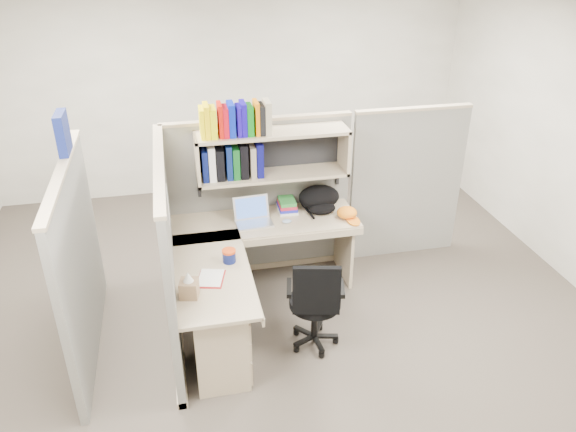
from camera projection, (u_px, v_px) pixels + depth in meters
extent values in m
plane|color=#39332C|center=(278.00, 319.00, 5.13)|extent=(6.00, 6.00, 0.00)
plane|color=#ABA69A|center=(231.00, 89.00, 7.10)|extent=(6.00, 0.00, 6.00)
plane|color=silver|center=(274.00, 8.00, 3.87)|extent=(6.00, 6.00, 0.00)
cube|color=#5B5C57|center=(259.00, 199.00, 5.54)|extent=(1.80, 0.06, 1.60)
cube|color=tan|center=(257.00, 119.00, 5.16)|extent=(1.80, 0.08, 0.03)
cube|color=#5B5C57|center=(169.00, 256.00, 4.59)|extent=(0.06, 1.80, 1.60)
cube|color=tan|center=(159.00, 164.00, 4.21)|extent=(0.08, 1.80, 0.03)
cube|color=#5B5C57|center=(80.00, 266.00, 4.46)|extent=(0.06, 1.80, 1.60)
cube|color=#5B5C57|center=(406.00, 185.00, 5.83)|extent=(1.20, 0.06, 1.60)
cube|color=navy|center=(63.00, 133.00, 4.30)|extent=(0.07, 0.27, 0.32)
cube|color=white|center=(168.00, 204.00, 4.54)|extent=(0.00, 0.21, 0.28)
cube|color=gray|center=(272.00, 133.00, 5.04)|extent=(1.40, 0.34, 0.03)
cube|color=gray|center=(273.00, 175.00, 5.23)|extent=(1.40, 0.34, 0.03)
cube|color=gray|center=(197.00, 160.00, 5.00)|extent=(0.03, 0.34, 0.44)
cube|color=gray|center=(344.00, 149.00, 5.26)|extent=(0.03, 0.34, 0.44)
cube|color=black|center=(269.00, 148.00, 5.27)|extent=(1.38, 0.01, 0.41)
cube|color=#FFE605|center=(202.00, 123.00, 4.83)|extent=(0.03, 0.20, 0.26)
cube|color=yellow|center=(207.00, 121.00, 4.84)|extent=(0.05, 0.20, 0.29)
cube|color=#E9E604|center=(213.00, 122.00, 4.85)|extent=(0.06, 0.20, 0.26)
cube|color=#B51007|center=(220.00, 120.00, 4.86)|extent=(0.04, 0.20, 0.29)
cube|color=#AE0617|center=(225.00, 121.00, 4.87)|extent=(0.05, 0.20, 0.26)
cube|color=#051BA6|center=(231.00, 119.00, 4.88)|extent=(0.06, 0.20, 0.29)
cube|color=#160599|center=(238.00, 120.00, 4.89)|extent=(0.04, 0.20, 0.26)
cube|color=#120491|center=(243.00, 118.00, 4.90)|extent=(0.04, 0.20, 0.29)
cube|color=#076812|center=(249.00, 120.00, 4.91)|extent=(0.06, 0.20, 0.26)
cube|color=orange|center=(256.00, 117.00, 4.92)|extent=(0.04, 0.20, 0.29)
cube|color=black|center=(261.00, 119.00, 4.93)|extent=(0.05, 0.20, 0.26)
cube|color=tan|center=(267.00, 117.00, 4.93)|extent=(0.06, 0.20, 0.29)
cube|color=#070F47|center=(204.00, 163.00, 5.05)|extent=(0.05, 0.24, 0.29)
cube|color=silver|center=(211.00, 161.00, 5.06)|extent=(0.06, 0.24, 0.32)
cube|color=black|center=(219.00, 162.00, 5.08)|extent=(0.07, 0.24, 0.29)
cube|color=#07174D|center=(228.00, 160.00, 5.09)|extent=(0.05, 0.24, 0.32)
cube|color=#0A4717|center=(235.00, 161.00, 5.11)|extent=(0.06, 0.24, 0.29)
cube|color=black|center=(243.00, 159.00, 5.11)|extent=(0.07, 0.24, 0.32)
cube|color=gray|center=(252.00, 160.00, 5.13)|extent=(0.05, 0.24, 0.29)
cube|color=#080850|center=(258.00, 158.00, 5.14)|extent=(0.06, 0.24, 0.32)
cube|color=gray|center=(265.00, 222.00, 5.29)|extent=(1.74, 0.60, 0.03)
cube|color=gray|center=(213.00, 273.00, 4.52)|extent=(0.60, 1.34, 0.03)
cube|color=gray|center=(271.00, 241.00, 5.05)|extent=(1.74, 0.02, 0.07)
cube|color=gray|center=(250.00, 273.00, 4.59)|extent=(0.02, 1.34, 0.07)
cube|color=gray|center=(220.00, 338.00, 4.39)|extent=(0.40, 0.55, 0.68)
cube|color=tan|center=(245.00, 314.00, 4.34)|extent=(0.02, 0.50, 0.16)
cube|color=tan|center=(246.00, 332.00, 4.42)|extent=(0.02, 0.50, 0.16)
cube|color=tan|center=(247.00, 353.00, 4.52)|extent=(0.02, 0.50, 0.22)
cube|color=#B2B2B7|center=(247.00, 314.00, 4.34)|extent=(0.01, 0.12, 0.01)
cube|color=gray|center=(344.00, 244.00, 5.64)|extent=(0.03, 0.55, 0.70)
cylinder|color=#0E1753|center=(229.00, 257.00, 4.62)|extent=(0.11, 0.11, 0.10)
cylinder|color=#C93F12|center=(229.00, 251.00, 4.60)|extent=(0.11, 0.11, 0.02)
ellipsoid|color=#8EA7C9|center=(287.00, 221.00, 5.24)|extent=(0.10, 0.08, 0.03)
cylinder|color=white|center=(256.00, 208.00, 5.41)|extent=(0.07, 0.07, 0.09)
cylinder|color=black|center=(315.00, 302.00, 4.64)|extent=(0.43, 0.43, 0.07)
cube|color=black|center=(317.00, 291.00, 4.35)|extent=(0.37, 0.13, 0.43)
cylinder|color=black|center=(314.00, 319.00, 4.72)|extent=(0.06, 0.06, 0.37)
cylinder|color=black|center=(314.00, 339.00, 4.82)|extent=(0.41, 0.41, 0.09)
cube|color=black|center=(289.00, 288.00, 4.58)|extent=(0.09, 0.25, 0.04)
cube|color=black|center=(342.00, 288.00, 4.57)|extent=(0.09, 0.25, 0.04)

